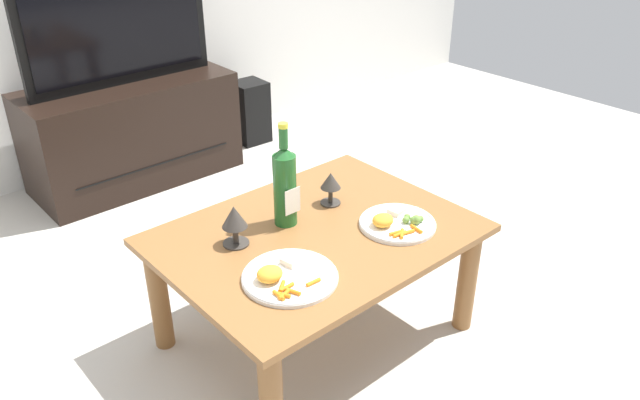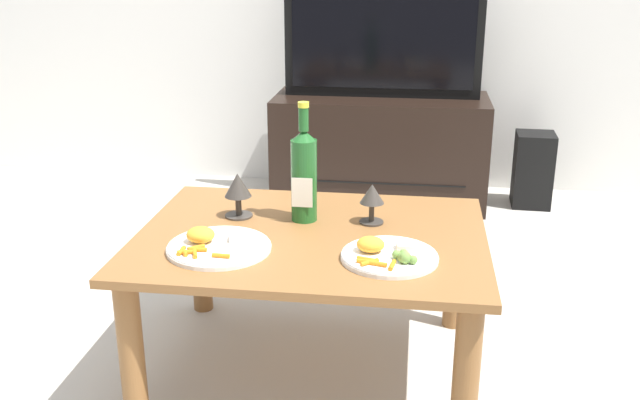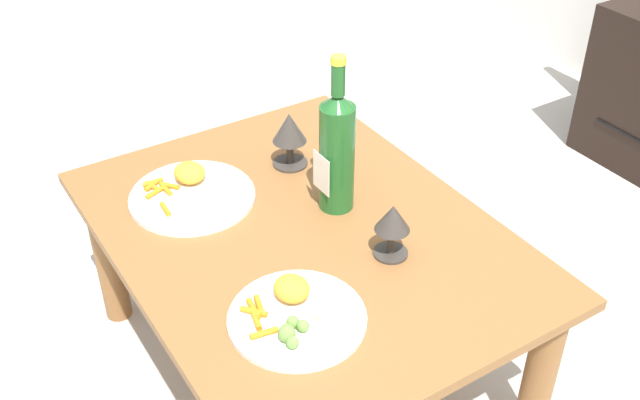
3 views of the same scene
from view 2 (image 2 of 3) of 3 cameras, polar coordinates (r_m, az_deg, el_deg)
name	(u,v)px [view 2 (image 2 of 3)]	position (r m, az deg, el deg)	size (l,w,h in m)	color
ground_plane	(312,365)	(2.34, -0.66, -13.00)	(6.40, 6.40, 0.00)	#B7B2A8
dining_table	(311,258)	(2.16, -0.70, -4.63)	(1.03, 0.78, 0.45)	brown
tv_stand	(380,149)	(3.73, 4.78, 4.05)	(1.08, 0.48, 0.55)	black
tv_screen	(383,36)	(3.62, 5.03, 12.86)	(0.98, 0.05, 0.60)	black
floor_speaker	(533,170)	(3.81, 16.59, 2.33)	(0.19, 0.19, 0.38)	black
wine_bottle	(304,173)	(2.19, -1.29, 2.19)	(0.08, 0.08, 0.37)	#1E5923
goblet_left	(238,188)	(2.25, -6.56, 0.95)	(0.09, 0.09, 0.14)	#38332D
goblet_right	(372,197)	(2.19, 4.16, 0.25)	(0.07, 0.07, 0.13)	#38332D
dinner_plate_left	(217,245)	(2.04, -8.22, -3.58)	(0.29, 0.29, 0.06)	white
dinner_plate_right	(388,255)	(1.96, 5.45, -4.35)	(0.27, 0.27, 0.05)	white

